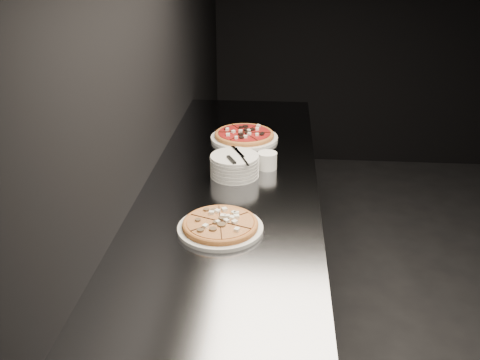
# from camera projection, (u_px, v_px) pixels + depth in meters

# --- Properties ---
(wall_left) EXTENTS (0.02, 5.00, 2.80)m
(wall_left) POSITION_uv_depth(u_px,v_px,m) (139.00, 70.00, 2.14)
(wall_left) COLOR black
(wall_left) RESTS_ON floor
(counter) EXTENTS (0.74, 2.44, 0.92)m
(counter) POSITION_uv_depth(u_px,v_px,m) (232.00, 270.00, 2.51)
(counter) COLOR slate
(counter) RESTS_ON floor
(pizza_mushroom) EXTENTS (0.36, 0.36, 0.04)m
(pizza_mushroom) POSITION_uv_depth(u_px,v_px,m) (220.00, 225.00, 1.93)
(pizza_mushroom) COLOR silver
(pizza_mushroom) RESTS_ON counter
(pizza_tomato) EXTENTS (0.35, 0.35, 0.04)m
(pizza_tomato) POSITION_uv_depth(u_px,v_px,m) (244.00, 136.00, 2.77)
(pizza_tomato) COLOR silver
(pizza_tomato) RESTS_ON counter
(plate_stack) EXTENTS (0.21, 0.21, 0.10)m
(plate_stack) POSITION_uv_depth(u_px,v_px,m) (235.00, 165.00, 2.35)
(plate_stack) COLOR silver
(plate_stack) RESTS_ON counter
(cutlery) EXTENTS (0.08, 0.22, 0.01)m
(cutlery) POSITION_uv_depth(u_px,v_px,m) (236.00, 156.00, 2.31)
(cutlery) COLOR silver
(cutlery) RESTS_ON plate_stack
(ramekin) EXTENTS (0.09, 0.09, 0.08)m
(ramekin) POSITION_uv_depth(u_px,v_px,m) (267.00, 160.00, 2.42)
(ramekin) COLOR silver
(ramekin) RESTS_ON counter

